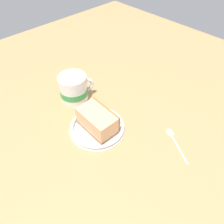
{
  "coord_description": "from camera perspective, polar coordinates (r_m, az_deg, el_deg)",
  "views": [
    {
      "loc": [
        -32.31,
        -33.45,
        49.72
      ],
      "look_at": [
        0.01,
        0.06,
        3.0
      ],
      "focal_mm": 35.19,
      "sensor_mm": 36.0,
      "label": 1
    }
  ],
  "objects": [
    {
      "name": "ground_plane",
      "position": [
        0.69,
        0.03,
        -2.8
      ],
      "size": [
        148.79,
        148.79,
        3.51
      ],
      "primitive_type": "cube",
      "color": "tan"
    },
    {
      "name": "small_plate",
      "position": [
        0.65,
        -3.87,
        -3.97
      ],
      "size": [
        16.23,
        16.23,
        1.82
      ],
      "color": "white",
      "rests_on": "ground_plane"
    },
    {
      "name": "cake_slice",
      "position": [
        0.63,
        -3.8,
        -2.12
      ],
      "size": [
        7.37,
        11.65,
        5.86
      ],
      "color": "#9E662D",
      "rests_on": "small_plate"
    },
    {
      "name": "tea_mug",
      "position": [
        0.73,
        -9.87,
        6.13
      ],
      "size": [
        11.45,
        9.29,
        8.85
      ],
      "color": "white",
      "rests_on": "ground_plane"
    },
    {
      "name": "teaspoon",
      "position": [
        0.65,
        15.65,
        -6.36
      ],
      "size": [
        7.46,
        11.5,
        0.8
      ],
      "color": "silver",
      "rests_on": "ground_plane"
    }
  ]
}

